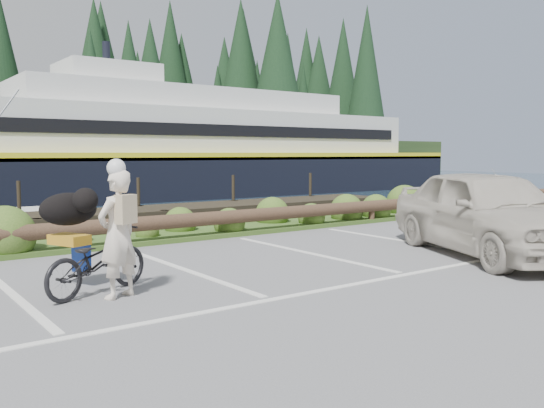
{
  "coord_description": "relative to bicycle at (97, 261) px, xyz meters",
  "views": [
    {
      "loc": [
        -4.25,
        -6.21,
        1.87
      ],
      "look_at": [
        0.88,
        0.79,
        1.1
      ],
      "focal_mm": 38.0,
      "sensor_mm": 36.0,
      "label": 1
    }
  ],
  "objects": [
    {
      "name": "dog",
      "position": [
        -0.21,
        0.5,
        0.67
      ],
      "size": [
        0.66,
        0.87,
        0.45
      ],
      "primitive_type": "ellipsoid",
      "rotation": [
        0.0,
        0.0,
        1.97
      ],
      "color": "black",
      "rests_on": "bicycle"
    },
    {
      "name": "parked_car",
      "position": [
        6.78,
        -1.36,
        0.36
      ],
      "size": [
        3.66,
        5.06,
        1.6
      ],
      "primitive_type": "imported",
      "rotation": [
        0.0,
        0.0,
        -0.42
      ],
      "color": "beige",
      "rests_on": "ground"
    },
    {
      "name": "vegetation_strip",
      "position": [
        1.67,
        4.07,
        -0.39
      ],
      "size": [
        34.0,
        1.6,
        0.1
      ],
      "primitive_type": "cube",
      "color": "#3D5B21",
      "rests_on": "ground"
    },
    {
      "name": "bicycle",
      "position": [
        0.0,
        0.0,
        0.0
      ],
      "size": [
        1.78,
        1.19,
        0.88
      ],
      "primitive_type": "imported",
      "rotation": [
        0.0,
        0.0,
        1.97
      ],
      "color": "black",
      "rests_on": "ground"
    },
    {
      "name": "cyclist",
      "position": [
        0.15,
        -0.36,
        0.39
      ],
      "size": [
        0.71,
        0.6,
        1.66
      ],
      "primitive_type": "imported",
      "rotation": [
        0.0,
        0.0,
        3.54
      ],
      "color": "beige",
      "rests_on": "ground"
    },
    {
      "name": "ground",
      "position": [
        1.67,
        -1.23,
        -0.44
      ],
      "size": [
        72.0,
        72.0,
        0.0
      ],
      "primitive_type": "plane",
      "color": "#5F6062"
    },
    {
      "name": "log_rail",
      "position": [
        1.67,
        3.37,
        -0.44
      ],
      "size": [
        32.0,
        0.3,
        0.6
      ],
      "primitive_type": null,
      "color": "#443021",
      "rests_on": "ground"
    }
  ]
}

